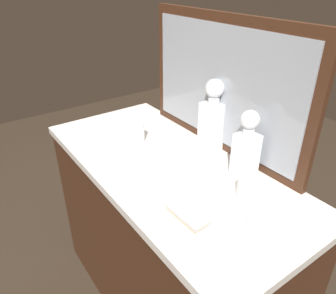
% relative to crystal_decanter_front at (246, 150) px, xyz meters
% --- Properties ---
extents(dresser, '(1.30, 0.60, 0.87)m').
position_rel_crystal_decanter_front_xyz_m(dresser, '(-0.24, -0.19, -0.55)').
color(dresser, '#381E11').
rests_on(dresser, ground_plane).
extents(dresser_mirror, '(0.91, 0.03, 0.57)m').
position_rel_crystal_decanter_front_xyz_m(dresser_mirror, '(-0.24, 0.08, 0.18)').
color(dresser_mirror, '#381E11').
rests_on(dresser_mirror, dresser).
extents(crystal_decanter_front, '(0.08, 0.08, 0.28)m').
position_rel_crystal_decanter_front_xyz_m(crystal_decanter_front, '(0.00, 0.00, 0.00)').
color(crystal_decanter_front, white).
rests_on(crystal_decanter_front, dresser).
extents(crystal_decanter_center, '(0.09, 0.09, 0.32)m').
position_rel_crystal_decanter_front_xyz_m(crystal_decanter_center, '(-0.24, 0.04, 0.02)').
color(crystal_decanter_center, white).
rests_on(crystal_decanter_center, dresser).
extents(crystal_tumbler_left, '(0.08, 0.08, 0.09)m').
position_rel_crystal_decanter_front_xyz_m(crystal_tumbler_left, '(-0.50, -0.20, -0.07)').
color(crystal_tumbler_left, white).
rests_on(crystal_tumbler_left, dresser).
extents(crystal_tumbler_right, '(0.09, 0.09, 0.08)m').
position_rel_crystal_decanter_front_xyz_m(crystal_tumbler_right, '(0.11, -0.09, -0.07)').
color(crystal_tumbler_right, white).
rests_on(crystal_tumbler_right, dresser).
extents(silver_brush_left, '(0.16, 0.07, 0.02)m').
position_rel_crystal_decanter_front_xyz_m(silver_brush_left, '(0.07, -0.34, -0.10)').
color(silver_brush_left, '#B7A88C').
rests_on(silver_brush_left, dresser).
extents(porcelain_dish, '(0.08, 0.08, 0.01)m').
position_rel_crystal_decanter_front_xyz_m(porcelain_dish, '(0.21, -0.15, -0.10)').
color(porcelain_dish, silver).
rests_on(porcelain_dish, dresser).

